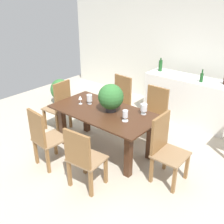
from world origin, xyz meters
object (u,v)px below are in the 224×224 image
Objects in this scene: chair_foot_end at (165,146)px; crystal_vase_right at (89,98)px; crystal_vase_center_near at (144,108)px; kitchen_counter at (187,100)px; wine_bottle_clear at (202,77)px; chair_head_end at (60,104)px; flower_centerpiece at (111,97)px; chair_far_right at (154,111)px; crystal_vase_left at (125,115)px; chair_near_left at (44,137)px; wine_bottle_dark at (160,66)px; wine_glass at (80,98)px; chair_far_left at (120,99)px; dining_table at (104,120)px; chair_near_right at (82,157)px; potted_plant_floor at (60,90)px.

chair_foot_end is 1.54m from crystal_vase_right.
kitchen_counter is (0.00, 1.65, -0.39)m from crystal_vase_center_near.
wine_bottle_clear is (-0.31, 1.85, 0.48)m from chair_foot_end.
chair_head_end is 5.91× the size of crystal_vase_center_near.
crystal_vase_center_near is at bearing -90.08° from kitchen_counter.
chair_head_end is 1.30m from flower_centerpiece.
crystal_vase_left is at bearing -84.54° from chair_far_right.
chair_near_left is 5.81× the size of crystal_vase_right.
crystal_vase_center_near is 1.03× the size of crystal_vase_right.
chair_far_right is 0.71m from crystal_vase_center_near.
chair_head_end reaches higher than crystal_vase_right.
chair_near_left is 2.96m from wine_bottle_dark.
crystal_vase_center_near is 1.58m from wine_bottle_clear.
wine_bottle_dark is at bearing 97.08° from flower_centerpiece.
crystal_vase_right reaches higher than wine_glass.
chair_foot_end is (1.52, -0.91, -0.01)m from chair_far_left.
chair_near_left is 3.02m from kitchen_counter.
crystal_vase_right is (0.75, 0.05, 0.31)m from chair_head_end.
flower_centerpiece is (1.22, 0.05, 0.45)m from chair_head_end.
wine_bottle_clear is at bearing 9.08° from chair_foot_end.
wine_bottle_clear is at bearing 42.81° from chair_far_left.
kitchen_counter is at bearing 74.00° from dining_table.
chair_far_left is at bearing 147.31° from crystal_vase_center_near.
chair_near_right is 0.90m from crystal_vase_left.
wine_bottle_dark is at bearing -84.69° from chair_near_right.
crystal_vase_left is at bearing 83.75° from chair_head_end.
chair_far_left reaches higher than chair_near_right.
flower_centerpiece is at bearing -77.50° from chair_near_right.
wine_glass is 2.32m from wine_bottle_clear.
dining_table is 11.57× the size of wine_glass.
crystal_vase_left is (0.39, -0.13, -0.14)m from flower_centerpiece.
kitchen_counter is at bearing 87.72° from crystal_vase_left.
chair_far_left reaches higher than chair_far_right.
kitchen_counter reaches higher than crystal_vase_center_near.
chair_foot_end reaches higher than crystal_vase_center_near.
chair_foot_end is 0.72m from crystal_vase_center_near.
crystal_vase_center_near is at bearing 61.74° from chair_foot_end.
wine_bottle_dark is at bearing 83.30° from crystal_vase_right.
chair_far_left is 0.90m from crystal_vase_right.
dining_table is at bearing -71.29° from chair_near_right.
flower_centerpiece reaches higher than wine_bottle_clear.
crystal_vase_left is (0.07, 0.83, 0.33)m from chair_near_right.
chair_far_right is 2.58m from potted_plant_floor.
wine_bottle_clear is at bearing 56.30° from crystal_vase_right.
crystal_vase_center_near is at bearing 78.16° from crystal_vase_left.
crystal_vase_left is 0.97m from wine_glass.
kitchen_counter is 2.94m from potted_plant_floor.
chair_far_right is 0.97× the size of chair_foot_end.
crystal_vase_center_near is 0.70× the size of wine_bottle_clear.
wine_bottle_clear is at bearing -8.43° from wine_bottle_dark.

